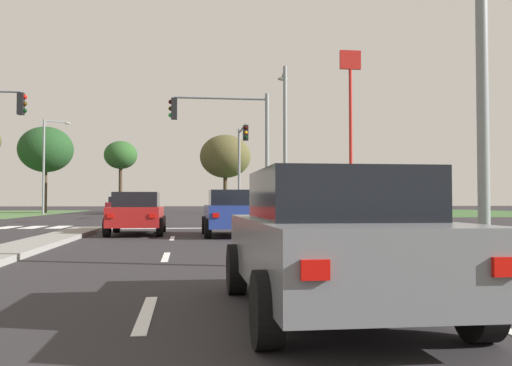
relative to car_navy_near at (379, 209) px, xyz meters
name	(u,v)px	position (x,y,z in m)	size (l,w,h in m)	color
ground_plane	(114,223)	(-14.81, 1.19, -0.77)	(200.00, 200.00, 0.00)	#282628
grass_verge_far_right	(392,212)	(10.69, 25.69, -0.76)	(35.00, 35.00, 0.01)	#385B2D
median_island_near	(2,253)	(-14.81, -17.81, -0.70)	(1.20, 22.00, 0.14)	gray
median_island_far	(146,212)	(-14.81, 26.19, -0.70)	(1.20, 36.00, 0.14)	gray
lane_dash_near	(146,313)	(-11.31, -24.35, -0.76)	(0.14, 2.00, 0.01)	silver
lane_dash_second	(166,257)	(-11.31, -18.35, -0.76)	(0.14, 2.00, 0.01)	silver
lane_dash_third	(172,238)	(-11.31, -12.35, -0.76)	(0.14, 2.00, 0.01)	silver
edge_line_right	(304,249)	(-7.96, -16.81, -0.76)	(0.14, 24.00, 0.01)	silver
stop_bar_near	(183,228)	(-11.01, -5.81, -0.76)	(6.40, 0.50, 0.01)	silver
crosswalk_bar_third	(7,227)	(-18.91, -4.01, -0.76)	(0.70, 2.80, 0.01)	silver
crosswalk_bar_fourth	(33,227)	(-17.76, -4.01, -0.76)	(0.70, 2.80, 0.01)	silver
crosswalk_bar_fifth	(59,227)	(-16.61, -4.01, -0.76)	(0.70, 2.80, 0.01)	silver
car_navy_near	(379,209)	(0.00, 0.00, 0.00)	(4.61, 1.99, 1.49)	#161E47
car_blue_second	(232,213)	(-9.29, -11.25, 0.03)	(2.00, 4.16, 1.57)	navy
car_grey_third	(333,240)	(-9.34, -24.60, 0.01)	(2.04, 4.24, 1.52)	slate
car_maroon_fourth	(119,205)	(-17.02, 22.20, 0.05)	(2.06, 4.48, 1.59)	maroon
car_red_fifth	(137,213)	(-12.62, -10.08, 0.01)	(1.96, 4.22, 1.51)	#A31919
traffic_signal_far_right	(241,156)	(-7.21, 6.25, 3.46)	(0.32, 4.52, 6.19)	gray
traffic_signal_near_right	(233,135)	(-8.77, -5.41, 3.41)	(4.55, 0.32, 6.11)	gray
street_lamp_second	(285,135)	(-5.87, -2.58, 3.80)	(0.61, 2.25, 8.06)	gray
street_lamp_third	(46,161)	(-23.52, 22.23, 4.11)	(2.27, 1.19, 8.66)	gray
pedestrian_at_median	(133,201)	(-14.62, 10.54, 0.40)	(0.34, 0.34, 1.70)	maroon
fastfood_pole_sign	(350,97)	(3.01, 15.14, 9.25)	(1.80, 0.40, 14.02)	red
treeline_third	(46,150)	(-25.26, 29.24, 5.76)	(5.55, 5.55, 8.91)	#423323
treeline_fourth	(121,156)	(-17.33, 26.31, 4.98)	(3.29, 3.29, 7.21)	#423323
treeline_fifth	(225,157)	(-6.75, 27.61, 5.10)	(5.32, 5.32, 8.15)	#423323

